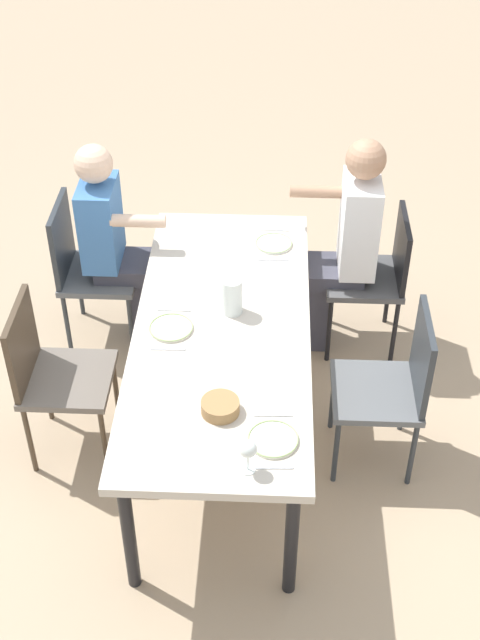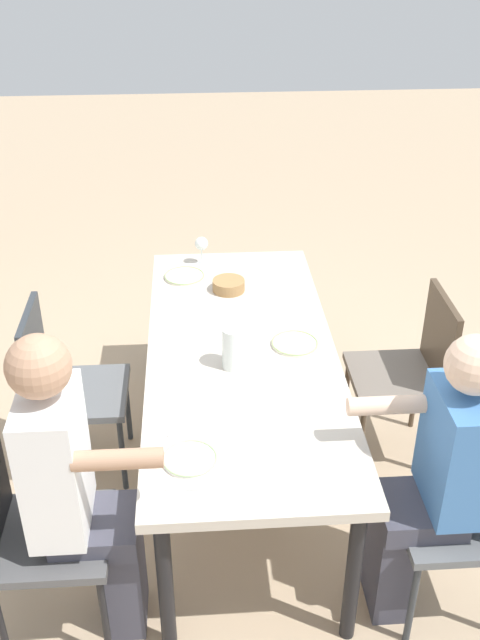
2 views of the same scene
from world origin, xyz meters
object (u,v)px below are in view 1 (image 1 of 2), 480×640
object	(u,v)px
chair_west_south	(85,264)
diner_woman_green	(114,240)
diner_man_white	(347,240)
plate_0	(274,243)
chair_west_north	(377,271)
plate_1	(171,328)
bread_basket	(220,407)
plate_2	(273,439)
dining_table	(222,337)
water_pitcher	(232,298)
chair_mid_south	(51,370)
wine_glass_2	(248,450)
chair_mid_north	(394,382)

from	to	relation	value
chair_west_south	diner_woman_green	xyz separation A→B (m)	(0.00, 0.18, 0.17)
diner_man_white	plate_0	size ratio (longest dim) A/B	6.63
chair_west_north	plate_1	xyz separation A→B (m)	(0.84, -1.10, 0.23)
diner_woman_green	bread_basket	bearing A→B (deg)	26.63
plate_0	plate_2	xyz separation A→B (m)	(1.48, 0.02, -0.00)
dining_table	water_pitcher	xyz separation A→B (m)	(-0.12, 0.04, 0.15)
plate_0	plate_2	bearing A→B (deg)	0.60
diner_man_white	plate_2	size ratio (longest dim) A/B	6.23
chair_west_south	dining_table	bearing A→B (deg)	46.41
dining_table	chair_mid_south	bearing A→B (deg)	-81.94
diner_man_white	plate_1	distance (m)	1.24
plate_1	wine_glass_2	bearing A→B (deg)	24.87
chair_mid_south	plate_0	distance (m)	1.41
diner_woman_green	diner_man_white	world-z (taller)	diner_man_white
plate_0	plate_1	size ratio (longest dim) A/B	0.94
plate_1	wine_glass_2	world-z (taller)	wine_glass_2
chair_west_north	wine_glass_2	distance (m)	1.89
dining_table	plate_2	bearing A→B (deg)	19.28
chair_west_south	bread_basket	size ratio (longest dim) A/B	5.38
diner_woman_green	chair_west_south	bearing A→B (deg)	-90.92
wine_glass_2	chair_west_north	bearing A→B (deg)	158.26
dining_table	wine_glass_2	distance (m)	0.94
water_pitcher	plate_2	bearing A→B (deg)	14.03
chair_west_north	chair_mid_south	distance (m)	1.94
wine_glass_2	bread_basket	world-z (taller)	wine_glass_2
chair_mid_south	plate_2	xyz separation A→B (m)	(0.63, 1.11, 0.22)
plate_0	water_pitcher	size ratio (longest dim) A/B	1.04
water_pitcher	bread_basket	bearing A→B (deg)	-1.22
chair_mid_south	plate_1	size ratio (longest dim) A/B	4.21
chair_west_north	bread_basket	distance (m)	1.64
chair_mid_north	plate_1	world-z (taller)	chair_mid_north
water_pitcher	wine_glass_2	bearing A→B (deg)	6.47
chair_mid_north	plate_1	size ratio (longest dim) A/B	4.21
water_pitcher	plate_1	bearing A→B (deg)	-62.27
chair_mid_south	chair_west_north	bearing A→B (deg)	118.79
plate_2	water_pitcher	xyz separation A→B (m)	(-0.87, -0.22, 0.08)
chair_west_south	wine_glass_2	bearing A→B (deg)	30.50
wine_glass_2	plate_1	bearing A→B (deg)	-155.13
chair_mid_north	diner_man_white	distance (m)	0.98
chair_mid_north	dining_table	bearing A→B (deg)	-98.03
chair_mid_north	chair_west_north	bearing A→B (deg)	-179.60
chair_mid_north	chair_mid_south	bearing A→B (deg)	-90.00
dining_table	diner_man_white	bearing A→B (deg)	141.18
chair_mid_north	diner_woman_green	xyz separation A→B (m)	(-0.93, -1.53, 0.17)
chair_mid_north	chair_mid_south	world-z (taller)	same
dining_table	wine_glass_2	bearing A→B (deg)	10.02
plate_0	plate_1	bearing A→B (deg)	-32.95
plate_2	water_pitcher	distance (m)	0.90
dining_table	bread_basket	distance (m)	0.59
plate_2	water_pitcher	world-z (taller)	water_pitcher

